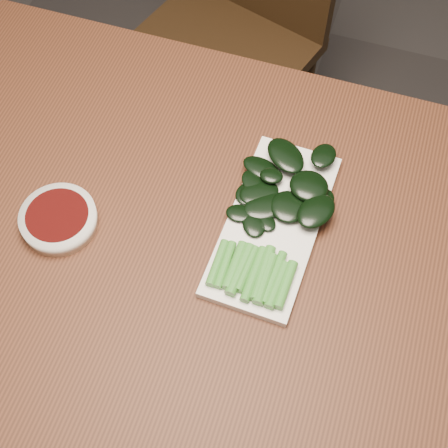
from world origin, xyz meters
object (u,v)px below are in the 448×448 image
at_px(table, 206,262).
at_px(gai_lan, 277,217).
at_px(serving_plate, 273,224).
at_px(chair_far, 230,24).
at_px(sauce_bowl, 59,219).

bearing_deg(table, gai_lan, 32.89).
distance_m(table, serving_plate, 0.14).
height_order(chair_far, gai_lan, chair_far).
distance_m(table, gai_lan, 0.15).
bearing_deg(sauce_bowl, table, 10.37).
distance_m(chair_far, serving_plate, 0.80).
xyz_separation_m(sauce_bowl, serving_plate, (0.33, 0.10, -0.01)).
bearing_deg(sauce_bowl, serving_plate, 17.42).
bearing_deg(gai_lan, serving_plate, -136.93).
xyz_separation_m(chair_far, gai_lan, (0.30, -0.69, 0.29)).
xyz_separation_m(chair_far, sauce_bowl, (-0.03, -0.79, 0.28)).
bearing_deg(serving_plate, table, -147.63).
relative_size(sauce_bowl, gai_lan, 0.39).
height_order(chair_far, sauce_bowl, chair_far).
height_order(table, gai_lan, gai_lan).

